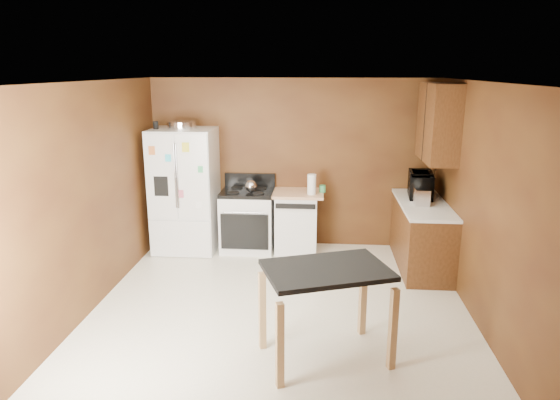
# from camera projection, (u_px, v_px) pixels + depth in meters

# --- Properties ---
(floor) EXTENTS (4.50, 4.50, 0.00)m
(floor) POSITION_uv_depth(u_px,v_px,m) (280.00, 310.00, 5.60)
(floor) COLOR white
(floor) RESTS_ON ground
(ceiling) EXTENTS (4.50, 4.50, 0.00)m
(ceiling) POSITION_uv_depth(u_px,v_px,m) (280.00, 82.00, 4.95)
(ceiling) COLOR white
(ceiling) RESTS_ON ground
(wall_back) EXTENTS (4.20, 0.00, 4.20)m
(wall_back) POSITION_uv_depth(u_px,v_px,m) (293.00, 164.00, 7.44)
(wall_back) COLOR brown
(wall_back) RESTS_ON ground
(wall_front) EXTENTS (4.20, 0.00, 4.20)m
(wall_front) POSITION_uv_depth(u_px,v_px,m) (250.00, 297.00, 3.11)
(wall_front) COLOR brown
(wall_front) RESTS_ON ground
(wall_left) EXTENTS (0.00, 4.50, 4.50)m
(wall_left) POSITION_uv_depth(u_px,v_px,m) (89.00, 199.00, 5.44)
(wall_left) COLOR brown
(wall_left) RESTS_ON ground
(wall_right) EXTENTS (0.00, 4.50, 4.50)m
(wall_right) POSITION_uv_depth(u_px,v_px,m) (484.00, 207.00, 5.11)
(wall_right) COLOR brown
(wall_right) RESTS_ON ground
(roasting_pan) EXTENTS (0.41, 0.41, 0.10)m
(roasting_pan) POSITION_uv_depth(u_px,v_px,m) (182.00, 125.00, 7.09)
(roasting_pan) COLOR silver
(roasting_pan) RESTS_ON refrigerator
(pen_cup) EXTENTS (0.07, 0.07, 0.11)m
(pen_cup) POSITION_uv_depth(u_px,v_px,m) (156.00, 125.00, 7.00)
(pen_cup) COLOR black
(pen_cup) RESTS_ON refrigerator
(kettle) EXTENTS (0.17, 0.17, 0.17)m
(kettle) POSITION_uv_depth(u_px,v_px,m) (251.00, 186.00, 7.18)
(kettle) COLOR silver
(kettle) RESTS_ON gas_range
(paper_towel) EXTENTS (0.15, 0.15, 0.29)m
(paper_towel) POSITION_uv_depth(u_px,v_px,m) (312.00, 184.00, 7.08)
(paper_towel) COLOR white
(paper_towel) RESTS_ON dishwasher
(green_canister) EXTENTS (0.12, 0.12, 0.10)m
(green_canister) POSITION_uv_depth(u_px,v_px,m) (322.00, 189.00, 7.22)
(green_canister) COLOR #3C9E5C
(green_canister) RESTS_ON dishwasher
(toaster) EXTENTS (0.19, 0.30, 0.21)m
(toaster) POSITION_uv_depth(u_px,v_px,m) (421.00, 196.00, 6.53)
(toaster) COLOR silver
(toaster) RESTS_ON right_cabinets
(microwave) EXTENTS (0.44, 0.60, 0.31)m
(microwave) POSITION_uv_depth(u_px,v_px,m) (421.00, 186.00, 6.89)
(microwave) COLOR black
(microwave) RESTS_ON right_cabinets
(refrigerator) EXTENTS (0.90, 0.80, 1.80)m
(refrigerator) POSITION_uv_depth(u_px,v_px,m) (185.00, 190.00, 7.28)
(refrigerator) COLOR white
(refrigerator) RESTS_ON ground
(gas_range) EXTENTS (0.76, 0.68, 1.10)m
(gas_range) POSITION_uv_depth(u_px,v_px,m) (248.00, 219.00, 7.38)
(gas_range) COLOR white
(gas_range) RESTS_ON ground
(dishwasher) EXTENTS (0.78, 0.63, 0.89)m
(dishwasher) POSITION_uv_depth(u_px,v_px,m) (296.00, 221.00, 7.35)
(dishwasher) COLOR white
(dishwasher) RESTS_ON ground
(right_cabinets) EXTENTS (0.63, 1.58, 2.45)m
(right_cabinets) POSITION_uv_depth(u_px,v_px,m) (427.00, 202.00, 6.64)
(right_cabinets) COLOR brown
(right_cabinets) RESTS_ON ground
(island) EXTENTS (1.28, 1.05, 0.91)m
(island) POSITION_uv_depth(u_px,v_px,m) (326.00, 283.00, 4.49)
(island) COLOR black
(island) RESTS_ON ground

